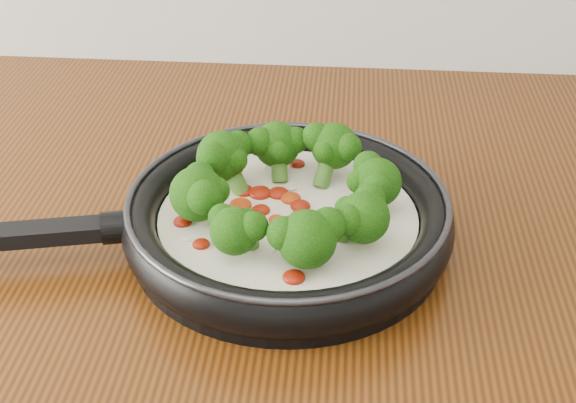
{
  "coord_description": "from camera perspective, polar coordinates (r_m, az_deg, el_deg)",
  "views": [
    {
      "loc": [
        0.07,
        0.38,
        1.38
      ],
      "look_at": [
        0.01,
        1.03,
        0.95
      ],
      "focal_mm": 49.08,
      "sensor_mm": 36.0,
      "label": 1
    }
  ],
  "objects": [
    {
      "name": "skillet",
      "position": [
        0.79,
        -0.26,
        -0.9
      ],
      "size": [
        0.55,
        0.4,
        0.1
      ],
      "color": "black",
      "rests_on": "counter"
    }
  ]
}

